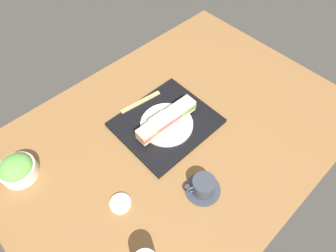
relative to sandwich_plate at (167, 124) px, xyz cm
name	(u,v)px	position (x,y,z in cm)	size (l,w,h in cm)	color
ground_plane	(178,133)	(-1.88, 4.41, -3.70)	(140.00, 100.00, 3.00)	brown
serving_tray	(166,123)	(-1.01, -1.49, -1.41)	(37.24, 32.38, 1.57)	black
sandwich_plate	(167,124)	(0.00, 0.00, 0.00)	(20.88, 20.88, 1.26)	white
sandwich_nearmost	(184,107)	(-9.49, 0.29, 3.19)	(7.94, 5.85, 5.13)	beige
sandwich_inner_near	(173,115)	(-3.16, 0.10, 3.17)	(8.18, 5.58, 5.09)	beige
sandwich_inner_far	(160,123)	(3.16, -0.10, 3.45)	(8.34, 5.57, 5.63)	beige
sandwich_farmost	(148,133)	(9.49, -0.29, 2.96)	(7.87, 5.68, 4.66)	beige
salad_bowl	(17,169)	(52.22, -20.84, 1.45)	(12.90, 12.90, 7.99)	silver
chopsticks_pair	(141,102)	(-0.02, -16.18, -0.28)	(18.98, 4.18, 0.70)	tan
coffee_cup	(203,186)	(9.17, 27.93, 0.74)	(12.56, 12.56, 6.45)	#333842
small_sauce_dish	(120,204)	(33.11, 12.62, -1.65)	(7.27, 7.27, 1.09)	silver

